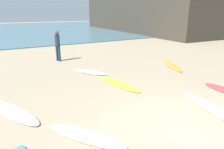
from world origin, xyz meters
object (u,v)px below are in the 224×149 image
object	(u,v)px
surfboard_6	(86,136)
surfboard_5	(209,107)
surfboard_3	(89,72)
beachgoer_near	(58,44)
surfboard_0	(172,65)
surfboard_1	(12,111)
surfboard_7	(118,84)

from	to	relation	value
surfboard_6	surfboard_5	bearing A→B (deg)	139.37
surfboard_3	surfboard_5	world-z (taller)	surfboard_3
surfboard_3	surfboard_5	xyz separation A→B (m)	(1.54, -5.42, -0.01)
surfboard_6	beachgoer_near	xyz separation A→B (m)	(1.80, 8.07, 0.97)
surfboard_0	surfboard_3	xyz separation A→B (m)	(-4.42, 1.18, 0.01)
surfboard_5	beachgoer_near	size ratio (longest dim) A/B	1.29
surfboard_0	surfboard_6	size ratio (longest dim) A/B	1.22
surfboard_1	surfboard_3	xyz separation A→B (m)	(3.69, 2.64, -0.00)
surfboard_3	beachgoer_near	size ratio (longest dim) A/B	1.10
surfboard_1	beachgoer_near	world-z (taller)	beachgoer_near
surfboard_0	surfboard_6	distance (m)	7.71
surfboard_0	beachgoer_near	xyz separation A→B (m)	(-4.96, 4.36, 0.98)
surfboard_7	beachgoer_near	world-z (taller)	beachgoer_near
surfboard_1	beachgoer_near	xyz separation A→B (m)	(3.16, 5.83, 0.97)
beachgoer_near	surfboard_3	bearing A→B (deg)	166.87
beachgoer_near	surfboard_7	bearing A→B (deg)	166.18
surfboard_1	surfboard_3	size ratio (longest dim) A/B	1.31
surfboard_5	surfboard_7	bearing A→B (deg)	125.60
surfboard_0	surfboard_7	bearing A→B (deg)	-139.70
surfboard_1	beachgoer_near	bearing A→B (deg)	-140.31
surfboard_1	beachgoer_near	size ratio (longest dim) A/B	1.44
surfboard_1	surfboard_5	size ratio (longest dim) A/B	1.12
surfboard_6	surfboard_7	bearing A→B (deg)	-166.70
surfboard_5	surfboard_6	xyz separation A→B (m)	(-3.87, 0.52, 0.01)
surfboard_5	surfboard_7	xyz separation A→B (m)	(-1.25, 3.27, 0.00)
surfboard_7	beachgoer_near	size ratio (longest dim) A/B	1.38
surfboard_1	surfboard_3	distance (m)	4.54
surfboard_0	surfboard_1	bearing A→B (deg)	-142.73
surfboard_1	surfboard_6	size ratio (longest dim) A/B	1.25
surfboard_7	surfboard_1	bearing A→B (deg)	179.63
surfboard_6	surfboard_7	world-z (taller)	surfboard_6
surfboard_0	surfboard_1	distance (m)	8.25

